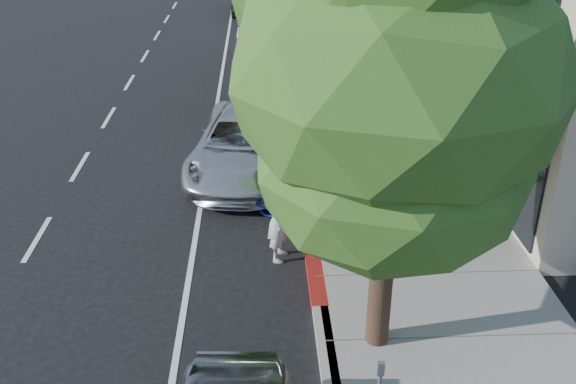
{
  "coord_description": "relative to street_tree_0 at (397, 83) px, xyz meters",
  "views": [
    {
      "loc": [
        -1.06,
        -10.81,
        7.53
      ],
      "look_at": [
        -0.5,
        1.43,
        1.35
      ],
      "focal_mm": 40.0,
      "sensor_mm": 36.0,
      "label": 1
    }
  ],
  "objects": [
    {
      "name": "curb",
      "position": [
        -0.9,
        10.0,
        -4.73
      ],
      "size": [
        0.3,
        56.0,
        0.15
      ],
      "primitive_type": "cube",
      "color": "#9E998E",
      "rests_on": "ground"
    },
    {
      "name": "bicycle",
      "position": [
        -1.3,
        4.55,
        -4.36
      ],
      "size": [
        1.78,
        1.23,
        0.88
      ],
      "primitive_type": "imported",
      "rotation": [
        0.0,
        0.0,
        1.15
      ],
      "color": "navy",
      "rests_on": "ground"
    },
    {
      "name": "curb_red_segment",
      "position": [
        -0.9,
        3.0,
        -4.73
      ],
      "size": [
        0.32,
        4.0,
        0.15
      ],
      "primitive_type": "cube",
      "color": "maroon",
      "rests_on": "ground"
    },
    {
      "name": "cyclist",
      "position": [
        -1.6,
        2.96,
        -3.81
      ],
      "size": [
        0.63,
        0.82,
        1.99
      ],
      "primitive_type": "imported",
      "rotation": [
        0.0,
        0.0,
        1.34
      ],
      "color": "silver",
      "rests_on": "ground"
    },
    {
      "name": "sidewalk",
      "position": [
        1.4,
        10.0,
        -4.73
      ],
      "size": [
        4.6,
        56.0,
        0.15
      ],
      "primitive_type": "cube",
      "color": "gray",
      "rests_on": "ground"
    },
    {
      "name": "ground",
      "position": [
        -0.9,
        2.0,
        -4.8
      ],
      "size": [
        120.0,
        120.0,
        0.0
      ],
      "primitive_type": "plane",
      "color": "black",
      "rests_on": "ground"
    },
    {
      "name": "dark_sedan",
      "position": [
        -1.5,
        16.04,
        -3.98
      ],
      "size": [
        2.31,
        5.15,
        1.64
      ],
      "primitive_type": "imported",
      "rotation": [
        0.0,
        0.0,
        0.12
      ],
      "color": "black",
      "rests_on": "ground"
    },
    {
      "name": "street_tree_0",
      "position": [
        0.0,
        0.0,
        0.0
      ],
      "size": [
        4.98,
        4.98,
        7.84
      ],
      "color": "black",
      "rests_on": "ground"
    },
    {
      "name": "pedestrian",
      "position": [
        0.85,
        10.27,
        -3.69
      ],
      "size": [
        1.14,
        1.03,
        1.93
      ],
      "primitive_type": "imported",
      "rotation": [
        0.0,
        0.0,
        3.53
      ],
      "color": "black",
      "rests_on": "sidewalk"
    },
    {
      "name": "silver_suv",
      "position": [
        -2.37,
        7.5,
        -3.99
      ],
      "size": [
        3.4,
        6.1,
        1.61
      ],
      "primitive_type": "imported",
      "rotation": [
        0.0,
        0.0,
        -0.13
      ],
      "color": "silver",
      "rests_on": "ground"
    },
    {
      "name": "white_pickup",
      "position": [
        -1.4,
        23.0,
        -3.88
      ],
      "size": [
        3.31,
        6.63,
        1.85
      ],
      "primitive_type": "imported",
      "rotation": [
        0.0,
        0.0,
        -0.12
      ],
      "color": "white",
      "rests_on": "ground"
    }
  ]
}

